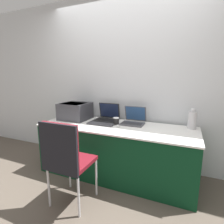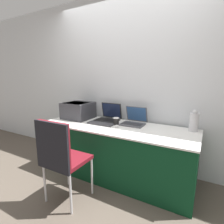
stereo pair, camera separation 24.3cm
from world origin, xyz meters
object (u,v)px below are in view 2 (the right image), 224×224
laptop_left (109,116)px  chair (60,153)px  printer (78,110)px  laptop_right (134,120)px  mouse (117,126)px  external_keyboard (101,124)px  metal_pitcher (194,121)px  coffee_cup (116,121)px

laptop_left → chair: 1.08m
printer → laptop_left: printer is taller
printer → laptop_right: bearing=6.1°
printer → mouse: bearing=-11.0°
external_keyboard → mouse: mouse is taller
metal_pitcher → external_keyboard: bearing=-166.0°
laptop_left → mouse: 0.41m
printer → mouse: (0.79, -0.15, -0.12)m
chair → printer: bearing=118.9°
mouse → laptop_right: bearing=61.1°
external_keyboard → coffee_cup: bearing=24.1°
printer → laptop_left: 0.51m
external_keyboard → coffee_cup: 0.22m
mouse → chair: bearing=-109.3°
laptop_right → mouse: bearing=-118.9°
printer → laptop_left: (0.49, 0.13, -0.08)m
metal_pitcher → printer: bearing=-174.7°
mouse → chair: size_ratio=0.06×
laptop_left → mouse: laptop_left is taller
laptop_left → laptop_right: laptop_left is taller
external_keyboard → metal_pitcher: (1.18, 0.29, 0.11)m
coffee_cup → chair: bearing=-102.9°
printer → coffee_cup: bearing=-3.7°
external_keyboard → metal_pitcher: 1.22m
metal_pitcher → chair: bearing=-137.3°
laptop_right → chair: 1.12m
laptop_right → coffee_cup: (-0.21, -0.15, -0.00)m
laptop_left → coffee_cup: (0.23, -0.18, -0.01)m
laptop_left → metal_pitcher: bearing=1.0°
laptop_right → chair: size_ratio=0.33×
printer → chair: bearing=-61.1°
laptop_left → laptop_right: size_ratio=1.07×
external_keyboard → coffee_cup: size_ratio=3.83×
external_keyboard → mouse: bearing=-3.6°
external_keyboard → printer: bearing=165.2°
laptop_left → external_keyboard: laptop_left is taller
laptop_left → chair: laptop_left is taller
laptop_right → coffee_cup: bearing=-145.2°
mouse → metal_pitcher: size_ratio=0.21×
coffee_cup → chair: chair is taller
external_keyboard → laptop_right: bearing=29.8°
printer → laptop_left: size_ratio=1.25×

